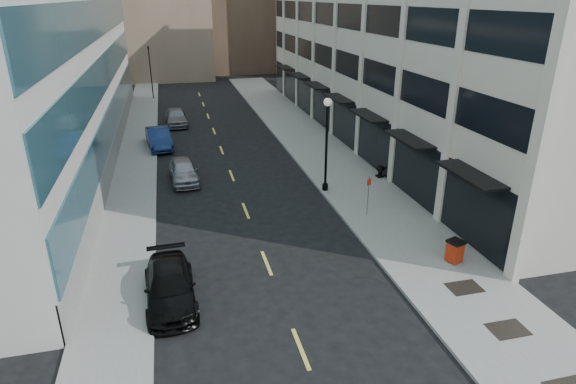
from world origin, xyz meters
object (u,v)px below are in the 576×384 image
car_grey_sedan (176,117)px  car_black_pickup (170,286)px  urn_planter (380,170)px  lamppost (327,136)px  sign_post (369,190)px  car_silver_sedan (184,171)px  trash_bin (455,250)px  car_blue_sedan (159,138)px  traffic_signal (148,50)px

car_grey_sedan → car_black_pickup: bearing=-93.9°
urn_planter → car_grey_sedan: bearing=125.3°
lamppost → sign_post: lamppost is taller
car_silver_sedan → car_grey_sedan: (0.00, 15.38, 0.07)m
car_silver_sedan → urn_planter: 13.08m
car_silver_sedan → lamppost: bearing=-28.9°
car_black_pickup → lamppost: lamppost is taller
car_black_pickup → sign_post: size_ratio=2.08×
car_black_pickup → sign_post: (10.74, 5.46, 0.95)m
car_black_pickup → car_silver_sedan: size_ratio=1.11×
car_silver_sedan → trash_bin: 17.97m
car_blue_sedan → sign_post: (11.20, -16.35, 0.84)m
car_grey_sedan → trash_bin: 31.37m
car_blue_sedan → lamppost: bearing=-57.3°
car_grey_sedan → urn_planter: car_grey_sedan is taller
traffic_signal → sign_post: size_ratio=3.01×
traffic_signal → car_blue_sedan: traffic_signal is taller
car_grey_sedan → lamppost: 21.36m
car_black_pickup → urn_planter: car_black_pickup is taller
sign_post → urn_planter: (3.20, 5.48, -1.02)m
car_grey_sedan → urn_planter: size_ratio=5.97×
car_blue_sedan → lamppost: 16.09m
sign_post → urn_planter: sign_post is taller
lamppost → urn_planter: lamppost is taller
car_silver_sedan → trash_bin: size_ratio=4.04×
trash_bin → sign_post: size_ratio=0.46×
car_grey_sedan → lamppost: lamppost is taller
car_blue_sedan → trash_bin: car_blue_sedan is taller
traffic_signal → car_grey_sedan: traffic_signal is taller
traffic_signal → car_black_pickup: size_ratio=1.45×
car_grey_sedan → traffic_signal: bearing=98.3°
car_grey_sedan → lamppost: bearing=-68.0°
trash_bin → car_black_pickup: bearing=161.4°
trash_bin → car_blue_sedan: bearing=103.1°
traffic_signal → trash_bin: (13.82, -42.17, -4.99)m
car_grey_sedan → sign_post: sign_post is taller
car_silver_sedan → sign_post: bearing=-44.1°
car_blue_sedan → sign_post: bearing=-62.5°
car_black_pickup → urn_planter: size_ratio=6.05×
traffic_signal → trash_bin: size_ratio=6.49×
car_blue_sedan → sign_post: size_ratio=2.12×
car_black_pickup → car_grey_sedan: (1.14, 29.00, 0.11)m
traffic_signal → car_silver_sedan: bearing=-85.4°
traffic_signal → car_blue_sedan: (0.70, -20.19, -4.91)m
car_silver_sedan → traffic_signal: bearing=90.9°
trash_bin → urn_planter: bearing=65.7°
car_blue_sedan → car_grey_sedan: bearing=70.5°
trash_bin → urn_planter: size_ratio=1.35×
car_black_pickup → sign_post: sign_post is taller
car_silver_sedan → car_blue_sedan: size_ratio=0.88×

